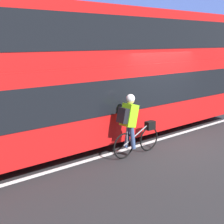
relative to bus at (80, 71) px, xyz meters
The scene contains 6 objects.
ground_plane 3.13m from the bus, 34.69° to the right, with size 80.00×80.00×0.00m, color #232326.
road_center_line 3.04m from the bus, 30.58° to the right, with size 50.00×0.14×0.01m, color silver.
sidewalk_curb 4.88m from the bus, 63.88° to the left, with size 60.00×2.52×0.10m.
building_facade 6.26m from the bus, 70.04° to the left, with size 60.00×0.30×8.86m.
bus is the anchor object (origin of this frame).
cyclist_on_bike 2.03m from the bus, 75.77° to the right, with size 1.52×0.32×1.57m.
Camera 1 is at (-6.63, -5.57, 2.79)m, focal length 50.00 mm.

